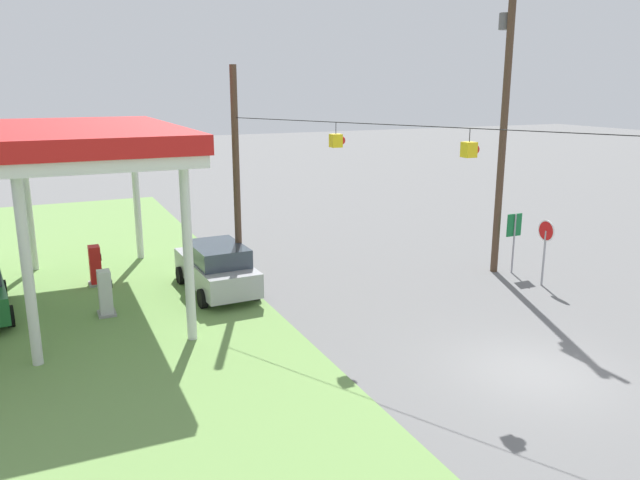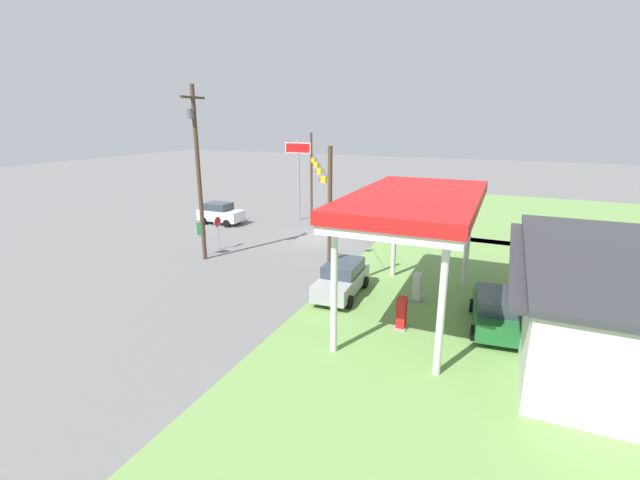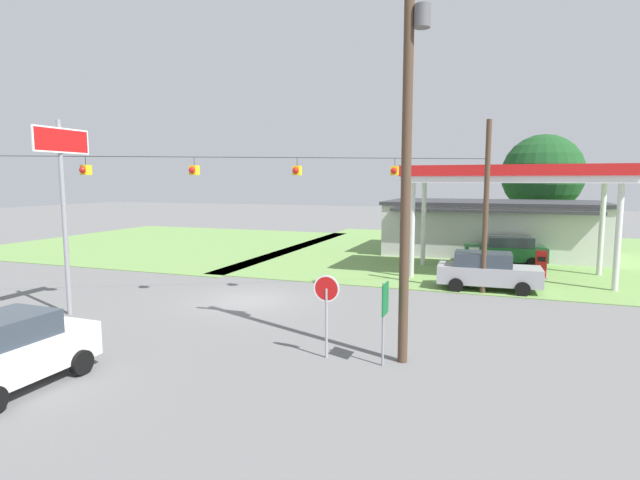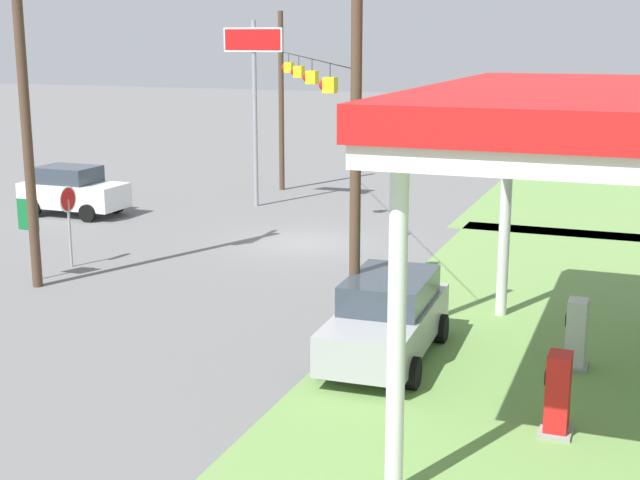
{
  "view_description": "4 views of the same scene",
  "coord_description": "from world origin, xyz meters",
  "px_view_note": "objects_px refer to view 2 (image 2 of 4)",
  "views": [
    {
      "loc": [
        -11.35,
        11.27,
        7.33
      ],
      "look_at": [
        5.06,
        3.85,
        2.83
      ],
      "focal_mm": 35.0,
      "sensor_mm": 36.0,
      "label": 1
    },
    {
      "loc": [
        30.23,
        13.5,
        9.3
      ],
      "look_at": [
        4.21,
        2.05,
        1.24
      ],
      "focal_mm": 24.0,
      "sensor_mm": 36.0,
      "label": 2
    },
    {
      "loc": [
        10.28,
        -19.07,
        5.26
      ],
      "look_at": [
        2.27,
        2.93,
        2.45
      ],
      "focal_mm": 28.0,
      "sensor_mm": 36.0,
      "label": 3
    },
    {
      "loc": [
        27.57,
        11.02,
        6.93
      ],
      "look_at": [
        4.86,
        2.38,
        1.34
      ],
      "focal_mm": 50.0,
      "sensor_mm": 36.0,
      "label": 4
    }
  ],
  "objects_px": {
    "car_at_pumps_rear": "(496,310)",
    "fuel_pump_near": "(417,288)",
    "car_on_crossroad": "(220,213)",
    "stop_sign_roadside": "(218,226)",
    "fuel_pump_far": "(401,314)",
    "utility_pole_main": "(198,166)",
    "car_at_pumps_front": "(342,278)",
    "stop_sign_overhead": "(298,163)",
    "gas_station_store": "(623,300)",
    "gas_station_canopy": "(416,205)",
    "route_sign": "(201,233)"
  },
  "relations": [
    {
      "from": "gas_station_store",
      "to": "car_at_pumps_rear",
      "type": "xyz_separation_m",
      "value": [
        0.98,
        -4.9,
        -0.98
      ]
    },
    {
      "from": "fuel_pump_far",
      "to": "car_at_pumps_rear",
      "type": "relative_size",
      "value": 0.31
    },
    {
      "from": "stop_sign_overhead",
      "to": "fuel_pump_far",
      "type": "bearing_deg",
      "value": 38.3
    },
    {
      "from": "fuel_pump_far",
      "to": "utility_pole_main",
      "type": "bearing_deg",
      "value": -107.34
    },
    {
      "from": "fuel_pump_far",
      "to": "stop_sign_overhead",
      "type": "relative_size",
      "value": 0.2
    },
    {
      "from": "fuel_pump_far",
      "to": "car_at_pumps_front",
      "type": "relative_size",
      "value": 0.32
    },
    {
      "from": "route_sign",
      "to": "utility_pole_main",
      "type": "distance_m",
      "value": 4.68
    },
    {
      "from": "utility_pole_main",
      "to": "car_at_pumps_front",
      "type": "bearing_deg",
      "value": 79.68
    },
    {
      "from": "utility_pole_main",
      "to": "route_sign",
      "type": "bearing_deg",
      "value": -133.13
    },
    {
      "from": "fuel_pump_far",
      "to": "utility_pole_main",
      "type": "height_order",
      "value": "utility_pole_main"
    },
    {
      "from": "fuel_pump_far",
      "to": "car_on_crossroad",
      "type": "relative_size",
      "value": 0.37
    },
    {
      "from": "gas_station_store",
      "to": "fuel_pump_far",
      "type": "distance_m",
      "value": 9.31
    },
    {
      "from": "utility_pole_main",
      "to": "car_on_crossroad",
      "type": "bearing_deg",
      "value": -149.67
    },
    {
      "from": "fuel_pump_far",
      "to": "stop_sign_roadside",
      "type": "xyz_separation_m",
      "value": [
        -6.85,
        -15.25,
        1.09
      ]
    },
    {
      "from": "stop_sign_overhead",
      "to": "route_sign",
      "type": "distance_m",
      "value": 13.38
    },
    {
      "from": "car_at_pumps_rear",
      "to": "utility_pole_main",
      "type": "distance_m",
      "value": 19.7
    },
    {
      "from": "gas_station_store",
      "to": "fuel_pump_far",
      "type": "xyz_separation_m",
      "value": [
        2.72,
        -8.83,
        -1.19
      ]
    },
    {
      "from": "gas_station_canopy",
      "to": "car_at_pumps_front",
      "type": "distance_m",
      "value": 6.07
    },
    {
      "from": "fuel_pump_far",
      "to": "fuel_pump_near",
      "type": "bearing_deg",
      "value": 180.0
    },
    {
      "from": "car_at_pumps_rear",
      "to": "route_sign",
      "type": "distance_m",
      "value": 19.54
    },
    {
      "from": "car_on_crossroad",
      "to": "stop_sign_roadside",
      "type": "relative_size",
      "value": 1.64
    },
    {
      "from": "fuel_pump_near",
      "to": "gas_station_store",
      "type": "bearing_deg",
      "value": 85.2
    },
    {
      "from": "car_on_crossroad",
      "to": "utility_pole_main",
      "type": "height_order",
      "value": "utility_pole_main"
    },
    {
      "from": "gas_station_store",
      "to": "utility_pole_main",
      "type": "height_order",
      "value": "utility_pole_main"
    },
    {
      "from": "car_at_pumps_rear",
      "to": "route_sign",
      "type": "xyz_separation_m",
      "value": [
        -3.36,
        -19.23,
        0.78
      ]
    },
    {
      "from": "stop_sign_overhead",
      "to": "gas_station_canopy",
      "type": "bearing_deg",
      "value": 41.17
    },
    {
      "from": "gas_station_store",
      "to": "utility_pole_main",
      "type": "relative_size",
      "value": 1.28
    },
    {
      "from": "fuel_pump_near",
      "to": "fuel_pump_far",
      "type": "height_order",
      "value": "same"
    },
    {
      "from": "car_at_pumps_front",
      "to": "fuel_pump_far",
      "type": "bearing_deg",
      "value": 53.88
    },
    {
      "from": "fuel_pump_far",
      "to": "stop_sign_roadside",
      "type": "bearing_deg",
      "value": -114.2
    },
    {
      "from": "gas_station_store",
      "to": "car_at_pumps_rear",
      "type": "distance_m",
      "value": 5.09
    },
    {
      "from": "car_at_pumps_front",
      "to": "gas_station_store",
      "type": "bearing_deg",
      "value": 88.21
    },
    {
      "from": "car_at_pumps_rear",
      "to": "car_at_pumps_front",
      "type": "bearing_deg",
      "value": 77.76
    },
    {
      "from": "gas_station_store",
      "to": "fuel_pump_far",
      "type": "height_order",
      "value": "gas_station_store"
    },
    {
      "from": "gas_station_canopy",
      "to": "route_sign",
      "type": "bearing_deg",
      "value": -102.4
    },
    {
      "from": "car_on_crossroad",
      "to": "route_sign",
      "type": "distance_m",
      "value": 9.81
    },
    {
      "from": "fuel_pump_far",
      "to": "route_sign",
      "type": "xyz_separation_m",
      "value": [
        -5.1,
        -15.31,
        0.99
      ]
    },
    {
      "from": "car_at_pumps_rear",
      "to": "fuel_pump_near",
      "type": "bearing_deg",
      "value": 60.6
    },
    {
      "from": "car_on_crossroad",
      "to": "car_at_pumps_rear",
      "type": "bearing_deg",
      "value": -25.86
    },
    {
      "from": "gas_station_store",
      "to": "car_at_pumps_front",
      "type": "height_order",
      "value": "gas_station_store"
    },
    {
      "from": "car_on_crossroad",
      "to": "stop_sign_overhead",
      "type": "bearing_deg",
      "value": 36.26
    },
    {
      "from": "car_at_pumps_front",
      "to": "stop_sign_overhead",
      "type": "relative_size",
      "value": 0.64
    },
    {
      "from": "car_at_pumps_front",
      "to": "car_at_pumps_rear",
      "type": "distance_m",
      "value": 7.89
    },
    {
      "from": "car_on_crossroad",
      "to": "car_at_pumps_front",
      "type": "bearing_deg",
      "value": -33.73
    },
    {
      "from": "car_at_pumps_rear",
      "to": "utility_pole_main",
      "type": "bearing_deg",
      "value": 75.55
    },
    {
      "from": "fuel_pump_near",
      "to": "route_sign",
      "type": "bearing_deg",
      "value": -96.09
    },
    {
      "from": "car_at_pumps_rear",
      "to": "stop_sign_roadside",
      "type": "bearing_deg",
      "value": 69.36
    },
    {
      "from": "gas_station_canopy",
      "to": "car_at_pumps_rear",
      "type": "xyz_separation_m",
      "value": [
        -0.01,
        3.92,
        -4.56
      ]
    },
    {
      "from": "gas_station_canopy",
      "to": "car_at_pumps_rear",
      "type": "relative_size",
      "value": 2.24
    },
    {
      "from": "gas_station_canopy",
      "to": "car_on_crossroad",
      "type": "bearing_deg",
      "value": -120.67
    }
  ]
}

